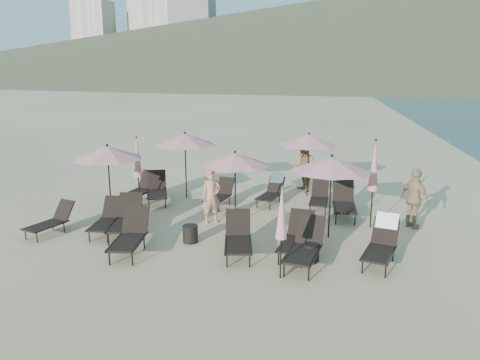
% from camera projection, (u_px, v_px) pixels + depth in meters
% --- Properties ---
extents(ground, '(800.00, 800.00, 0.00)m').
position_uv_depth(ground, '(245.00, 252.00, 12.31)').
color(ground, '#D6BA8C').
rests_on(ground, ground).
extents(volcanic_headland, '(690.00, 690.00, 55.00)m').
position_uv_depth(volcanic_headland, '(443.00, 32.00, 283.81)').
color(volcanic_headland, brown).
rests_on(volcanic_headland, ground).
extents(hotel_skyline, '(109.00, 82.00, 55.00)m').
position_uv_depth(hotel_skyline, '(167.00, 36.00, 282.50)').
color(hotel_skyline, beige).
rests_on(hotel_skyline, ground).
extents(lounger_0, '(1.02, 1.62, 0.87)m').
position_uv_depth(lounger_0, '(51.00, 220.00, 13.59)').
color(lounger_0, black).
rests_on(lounger_0, ground).
extents(lounger_1, '(1.01, 1.95, 1.07)m').
position_uv_depth(lounger_1, '(126.00, 218.00, 13.50)').
color(lounger_1, black).
rests_on(lounger_1, ground).
extents(lounger_2, '(0.91, 1.89, 1.05)m').
position_uv_depth(lounger_2, '(130.00, 235.00, 12.18)').
color(lounger_2, black).
rests_on(lounger_2, ground).
extents(lounger_3, '(0.98, 1.86, 1.01)m').
position_uv_depth(lounger_3, '(238.00, 237.00, 12.05)').
color(lounger_3, black).
rests_on(lounger_3, ground).
extents(lounger_4, '(1.01, 1.94, 1.06)m').
position_uv_depth(lounger_4, '(305.00, 246.00, 11.40)').
color(lounger_4, black).
rests_on(lounger_4, ground).
extents(lounger_5, '(1.10, 1.86, 1.09)m').
position_uv_depth(lounger_5, '(382.00, 242.00, 11.56)').
color(lounger_5, black).
rests_on(lounger_5, ground).
extents(lounger_6, '(0.96, 1.84, 1.01)m').
position_uv_depth(lounger_6, '(141.00, 188.00, 16.98)').
color(lounger_6, black).
rests_on(lounger_6, ground).
extents(lounger_7, '(1.25, 1.92, 1.03)m').
position_uv_depth(lounger_7, '(157.00, 189.00, 16.85)').
color(lounger_7, black).
rests_on(lounger_7, ground).
extents(lounger_8, '(0.85, 1.63, 0.89)m').
position_uv_depth(lounger_8, '(220.00, 194.00, 16.40)').
color(lounger_8, black).
rests_on(lounger_8, ground).
extents(lounger_9, '(0.95, 1.68, 0.99)m').
position_uv_depth(lounger_9, '(272.00, 190.00, 16.70)').
color(lounger_9, black).
rests_on(lounger_9, ground).
extents(lounger_10, '(0.66, 1.58, 0.89)m').
position_uv_depth(lounger_10, '(319.00, 197.00, 16.03)').
color(lounger_10, black).
rests_on(lounger_10, ground).
extents(lounger_11, '(0.75, 1.86, 1.06)m').
position_uv_depth(lounger_11, '(344.00, 202.00, 15.16)').
color(lounger_11, black).
rests_on(lounger_11, ground).
extents(lounger_12, '(0.77, 1.70, 0.95)m').
position_uv_depth(lounger_12, '(108.00, 219.00, 13.64)').
color(lounger_12, black).
rests_on(lounger_12, ground).
extents(lounger_13, '(0.91, 1.83, 1.01)m').
position_uv_depth(lounger_13, '(297.00, 237.00, 12.06)').
color(lounger_13, black).
rests_on(lounger_13, ground).
extents(umbrella_open_0, '(2.24, 2.24, 2.41)m').
position_uv_depth(umbrella_open_0, '(108.00, 153.00, 14.71)').
color(umbrella_open_0, black).
rests_on(umbrella_open_0, ground).
extents(umbrella_open_1, '(2.14, 2.14, 2.30)m').
position_uv_depth(umbrella_open_1, '(235.00, 159.00, 14.16)').
color(umbrella_open_1, black).
rests_on(umbrella_open_1, ground).
extents(umbrella_open_2, '(2.25, 2.25, 2.42)m').
position_uv_depth(umbrella_open_2, '(332.00, 164.00, 12.90)').
color(umbrella_open_2, black).
rests_on(umbrella_open_2, ground).
extents(umbrella_open_3, '(2.30, 2.30, 2.48)m').
position_uv_depth(umbrella_open_3, '(185.00, 139.00, 17.05)').
color(umbrella_open_3, black).
rests_on(umbrella_open_3, ground).
extents(umbrella_open_4, '(2.25, 2.25, 2.42)m').
position_uv_depth(umbrella_open_4, '(309.00, 140.00, 17.31)').
color(umbrella_open_4, black).
rests_on(umbrella_open_4, ground).
extents(umbrella_closed_0, '(0.27, 0.27, 2.27)m').
position_uv_depth(umbrella_closed_0, '(282.00, 213.00, 10.41)').
color(umbrella_closed_0, black).
rests_on(umbrella_closed_0, ground).
extents(umbrella_closed_1, '(0.32, 0.32, 2.71)m').
position_uv_depth(umbrella_closed_1, '(374.00, 167.00, 13.80)').
color(umbrella_closed_1, black).
rests_on(umbrella_closed_1, ground).
extents(umbrella_closed_2, '(0.29, 0.29, 2.47)m').
position_uv_depth(umbrella_closed_2, '(137.00, 158.00, 16.09)').
color(umbrella_closed_2, black).
rests_on(umbrella_closed_2, ground).
extents(side_table_0, '(0.43, 0.43, 0.49)m').
position_uv_depth(side_table_0, '(190.00, 234.00, 12.95)').
color(side_table_0, black).
rests_on(side_table_0, ground).
extents(side_table_1, '(0.38, 0.38, 0.47)m').
position_uv_depth(side_table_1, '(310.00, 253.00, 11.62)').
color(side_table_1, black).
rests_on(side_table_1, ground).
extents(beachgoer_a, '(0.73, 0.64, 1.68)m').
position_uv_depth(beachgoer_a, '(212.00, 197.00, 14.49)').
color(beachgoer_a, tan).
rests_on(beachgoer_a, ground).
extents(beachgoer_b, '(1.04, 1.15, 1.92)m').
position_uv_depth(beachgoer_b, '(304.00, 168.00, 18.18)').
color(beachgoer_b, '#996F4F').
rests_on(beachgoer_b, ground).
extents(beachgoer_c, '(0.98, 1.14, 1.84)m').
position_uv_depth(beachgoer_c, '(415.00, 199.00, 13.98)').
color(beachgoer_c, tan).
rests_on(beachgoer_c, ground).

